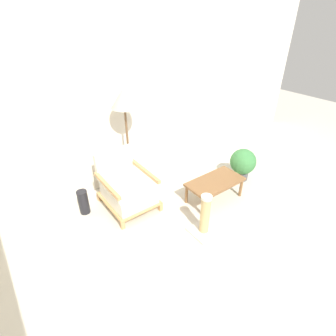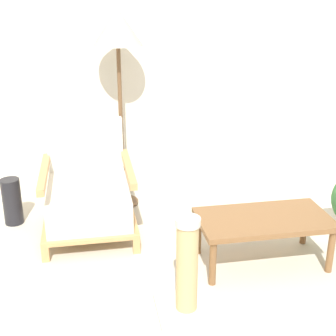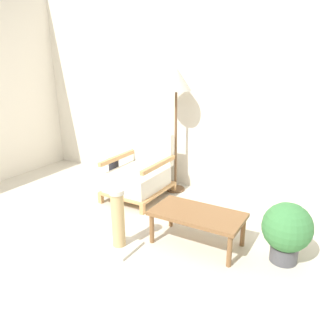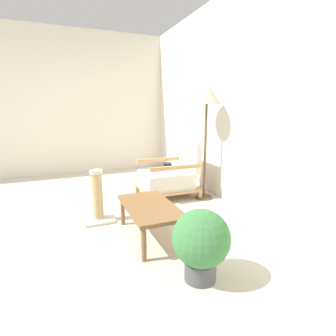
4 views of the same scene
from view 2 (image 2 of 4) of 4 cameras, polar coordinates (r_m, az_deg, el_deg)
The scene contains 6 objects.
wall_back at distance 3.94m, azimuth -2.64°, elevation 15.81°, with size 8.00×0.06×2.70m.
armchair at distance 3.51m, azimuth -9.69°, elevation -3.10°, with size 0.66×0.79×0.77m.
floor_lamp at distance 3.64m, azimuth -6.14°, elevation 15.58°, with size 0.38×0.38×1.58m.
coffee_table at distance 3.10m, azimuth 11.59°, elevation -6.57°, with size 0.85×0.45×0.33m.
vase at distance 3.78m, azimuth -18.47°, elevation -3.88°, with size 0.14×0.14×0.36m, color black.
scratching_post at distance 2.62m, azimuth 2.31°, elevation -13.14°, with size 0.33×0.33×0.59m.
Camera 2 is at (-0.53, -1.66, 1.69)m, focal length 50.00 mm.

